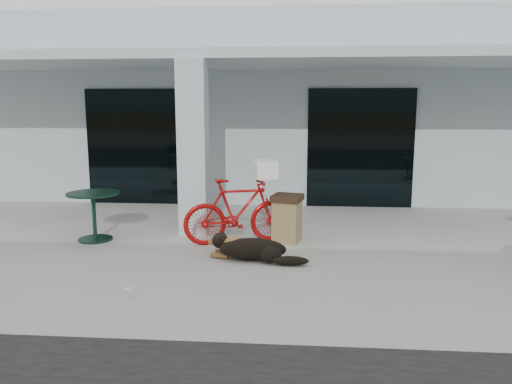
# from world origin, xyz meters

# --- Properties ---
(ground) EXTENTS (80.00, 80.00, 0.00)m
(ground) POSITION_xyz_m (0.00, 0.00, 0.00)
(ground) COLOR #AEACA4
(ground) RESTS_ON ground
(building) EXTENTS (22.00, 7.00, 4.50)m
(building) POSITION_xyz_m (0.00, 8.50, 2.25)
(building) COLOR #ABBCC2
(building) RESTS_ON ground
(storefront_glass_left) EXTENTS (2.80, 0.06, 2.70)m
(storefront_glass_left) POSITION_xyz_m (-3.20, 4.98, 1.35)
(storefront_glass_left) COLOR black
(storefront_glass_left) RESTS_ON ground
(storefront_glass_right) EXTENTS (2.40, 0.06, 2.70)m
(storefront_glass_right) POSITION_xyz_m (1.80, 4.98, 1.35)
(storefront_glass_right) COLOR black
(storefront_glass_right) RESTS_ON ground
(column) EXTENTS (0.50, 0.50, 3.12)m
(column) POSITION_xyz_m (-1.50, 2.30, 1.56)
(column) COLOR #ABBCC2
(column) RESTS_ON ground
(overhang) EXTENTS (22.00, 2.80, 0.18)m
(overhang) POSITION_xyz_m (0.00, 3.60, 3.21)
(overhang) COLOR #ABBCC2
(overhang) RESTS_ON column
(bicycle) EXTENTS (1.93, 1.06, 1.11)m
(bicycle) POSITION_xyz_m (-0.62, 1.62, 0.56)
(bicycle) COLOR #A40E0D
(bicycle) RESTS_ON ground
(laundry_basket) EXTENTS (0.49, 0.57, 0.29)m
(laundry_basket) POSITION_xyz_m (-0.19, 1.76, 1.26)
(laundry_basket) COLOR white
(laundry_basket) RESTS_ON bicycle
(dog) EXTENTS (1.24, 0.67, 0.39)m
(dog) POSITION_xyz_m (-0.30, 0.70, 0.20)
(dog) COLOR black
(dog) RESTS_ON ground
(cup_near_dog) EXTENTS (0.12, 0.12, 0.11)m
(cup_near_dog) POSITION_xyz_m (-1.68, -0.90, 0.06)
(cup_near_dog) COLOR white
(cup_near_dog) RESTS_ON ground
(cafe_table_near) EXTENTS (1.13, 1.13, 0.84)m
(cafe_table_near) POSITION_xyz_m (-3.13, 1.63, 0.42)
(cafe_table_near) COLOR black
(cafe_table_near) RESTS_ON ground
(trash_receptacle) EXTENTS (0.59, 0.59, 0.82)m
(trash_receptacle) POSITION_xyz_m (0.20, 1.80, 0.41)
(trash_receptacle) COLOR olive
(trash_receptacle) RESTS_ON ground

